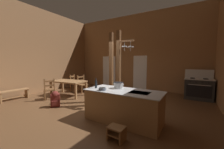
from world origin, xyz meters
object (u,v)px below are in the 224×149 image
at_px(ladderback_chair_by_post, 82,84).
at_px(bench_along_left_wall, 14,93).
at_px(step_stool, 116,132).
at_px(ladderback_chair_near_window, 49,89).
at_px(dining_table, 68,82).
at_px(backpack, 55,98).
at_px(ladderback_chair_at_table_end, 74,83).
at_px(mixing_bowl_on_counter, 102,89).
at_px(stockpot_on_counter, 118,85).
at_px(stove_range, 198,88).
at_px(bottle_tall_on_counter, 96,84).
at_px(kitchen_island, 123,106).

xyz_separation_m(ladderback_chair_by_post, bench_along_left_wall, (-1.54, -2.66, -0.15)).
distance_m(step_stool, ladderback_chair_near_window, 4.26).
xyz_separation_m(dining_table, bench_along_left_wall, (-1.43, -1.79, -0.35)).
distance_m(ladderback_chair_near_window, ladderback_chair_by_post, 1.84).
relative_size(ladderback_chair_near_window, bench_along_left_wall, 0.82).
height_order(step_stool, backpack, backpack).
xyz_separation_m(ladderback_chair_at_table_end, bench_along_left_wall, (-0.96, -2.63, -0.15)).
relative_size(dining_table, ladderback_chair_by_post, 1.87).
distance_m(bench_along_left_wall, mixing_bowl_on_counter, 4.61).
xyz_separation_m(ladderback_chair_near_window, stockpot_on_counter, (3.54, -0.08, 0.53)).
bearing_deg(ladderback_chair_by_post, mixing_bowl_on_counter, -38.33).
distance_m(stove_range, stockpot_on_counter, 4.22).
bearing_deg(bottle_tall_on_counter, stove_range, 53.93).
distance_m(dining_table, ladderback_chair_by_post, 0.90).
relative_size(ladderback_chair_at_table_end, bench_along_left_wall, 0.82).
relative_size(dining_table, ladderback_chair_near_window, 1.87).
xyz_separation_m(kitchen_island, ladderback_chair_by_post, (-3.53, 2.10, 0.01)).
relative_size(step_stool, stockpot_on_counter, 1.03).
xyz_separation_m(stockpot_on_counter, bottle_tall_on_counter, (-0.62, -0.30, 0.03)).
xyz_separation_m(ladderback_chair_by_post, mixing_bowl_on_counter, (3.02, -2.39, 0.47)).
relative_size(dining_table, mixing_bowl_on_counter, 8.37).
height_order(ladderback_chair_near_window, ladderback_chair_at_table_end, same).
bearing_deg(ladderback_chair_at_table_end, kitchen_island, -26.70).
bearing_deg(stove_range, ladderback_chair_by_post, -163.04).
distance_m(ladderback_chair_near_window, ladderback_chair_at_table_end, 1.82).
bearing_deg(stove_range, step_stool, -109.45).
relative_size(kitchen_island, ladderback_chair_near_window, 2.29).
bearing_deg(stove_range, backpack, -139.51).
height_order(kitchen_island, bottle_tall_on_counter, bottle_tall_on_counter).
height_order(backpack, bottle_tall_on_counter, bottle_tall_on_counter).
relative_size(kitchen_island, bench_along_left_wall, 1.88).
xyz_separation_m(stockpot_on_counter, mixing_bowl_on_counter, (-0.25, -0.49, -0.05)).
bearing_deg(backpack, bench_along_left_wall, -171.35).
bearing_deg(kitchen_island, ladderback_chair_near_window, 175.80).
height_order(step_stool, stockpot_on_counter, stockpot_on_counter).
bearing_deg(bottle_tall_on_counter, kitchen_island, 6.45).
xyz_separation_m(stove_range, ladderback_chair_at_table_end, (-6.05, -1.70, -0.03)).
distance_m(ladderback_chair_at_table_end, mixing_bowl_on_counter, 4.33).
bearing_deg(mixing_bowl_on_counter, ladderback_chair_at_table_end, 146.74).
height_order(stove_range, bench_along_left_wall, stove_range).
height_order(kitchen_island, ladderback_chair_at_table_end, ladderback_chair_at_table_end).
distance_m(kitchen_island, ladderback_chair_by_post, 4.11).
relative_size(stove_range, ladderback_chair_at_table_end, 1.39).
xyz_separation_m(step_stool, bottle_tall_on_counter, (-1.16, 0.81, 0.83)).
xyz_separation_m(stove_range, stockpot_on_counter, (-2.19, -3.57, 0.50)).
xyz_separation_m(dining_table, ladderback_chair_by_post, (0.10, 0.87, -0.20)).
bearing_deg(dining_table, ladderback_chair_near_window, -99.61).
relative_size(kitchen_island, backpack, 3.65).
distance_m(step_stool, ladderback_chair_at_table_end, 5.32).
relative_size(step_stool, dining_table, 0.21).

